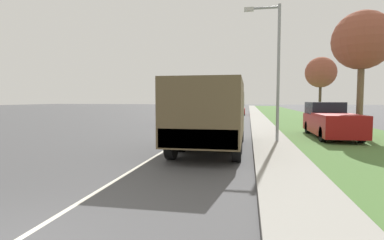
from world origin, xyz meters
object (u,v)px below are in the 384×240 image
Objects in this scene: car_third_ahead at (238,109)px; lamp_post at (274,60)px; pickup_truck at (330,121)px; car_second_ahead at (205,113)px; military_truck at (211,112)px; car_nearest_ahead at (182,116)px.

lamp_post reaches higher than car_third_ahead.
pickup_truck is (5.83, -23.79, 0.17)m from car_third_ahead.
car_second_ahead is 0.69× the size of pickup_truck.
car_second_ahead is at bearing 99.02° from military_truck.
lamp_post reaches higher than car_second_ahead.
car_nearest_ahead is 0.99× the size of car_second_ahead.
car_nearest_ahead is (-3.81, 11.30, -0.85)m from military_truck.
military_truck is at bearing -80.98° from car_second_ahead.
car_third_ahead is 0.67× the size of lamp_post.
car_nearest_ahead is 11.50m from lamp_post.
military_truck is at bearing -71.37° from car_nearest_ahead.
pickup_truck is 0.90× the size of lamp_post.
lamp_post is (2.66, 2.35, 2.39)m from military_truck.
lamp_post is (2.47, -26.85, 3.22)m from car_third_ahead.
pickup_truck is at bearing -58.65° from car_second_ahead.
pickup_truck is 5.48m from lamp_post.
military_truck is 20.95m from car_second_ahead.
lamp_post reaches higher than car_nearest_ahead.
military_truck reaches higher than car_third_ahead.
military_truck reaches higher than car_nearest_ahead.
military_truck is 1.85× the size of car_second_ahead.
car_third_ahead is at bearing 67.88° from car_second_ahead.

